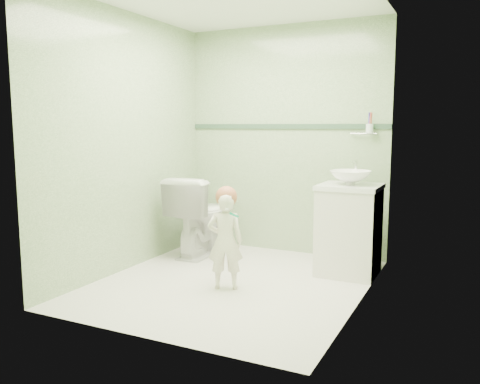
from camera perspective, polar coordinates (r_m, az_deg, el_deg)
The scene contains 12 objects.
ground at distance 4.35m, azimuth -0.87°, elevation -10.47°, with size 2.50×2.50×0.00m, color white.
room_shell at distance 4.14m, azimuth -0.91°, elevation 5.52°, with size 2.50×2.54×2.40m.
trim_stripe at distance 5.27m, azimuth 5.20°, elevation 7.59°, with size 2.20×0.02×0.05m, color #33513C.
vanity at distance 4.61m, azimuth 12.51°, elevation -4.47°, with size 0.52×0.50×0.80m, color silver.
counter at distance 4.54m, azimuth 12.66°, elevation 0.59°, with size 0.54×0.52×0.04m, color white.
basin at distance 4.53m, azimuth 12.69°, elevation 1.65°, with size 0.37×0.37×0.13m, color white.
faucet at distance 4.71m, azimuth 13.23°, elevation 2.82°, with size 0.03×0.13×0.18m.
cup_holder at distance 4.97m, azimuth 14.72°, elevation 7.17°, with size 0.26×0.07×0.21m.
toilet at distance 5.21m, azimuth -4.61°, elevation -2.71°, with size 0.47×0.82×0.84m, color white.
toddler at distance 4.10m, azimuth -1.74°, elevation -5.72°, with size 0.30×0.19×0.81m, color beige.
hair_cap at distance 4.06m, azimuth -1.59°, elevation -0.56°, with size 0.18×0.18×0.18m, color #AF6241.
teal_toothbrush at distance 3.93m, azimuth -0.77°, elevation -2.62°, with size 0.10×0.14×0.08m.
Camera 1 is at (1.86, -3.69, 1.36)m, focal length 36.79 mm.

